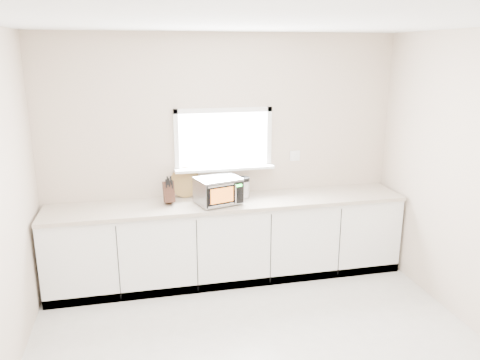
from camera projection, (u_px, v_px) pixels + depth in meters
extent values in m
cube|color=beige|center=(223.00, 156.00, 5.29)|extent=(4.00, 0.02, 2.70)
cube|color=white|center=(223.00, 139.00, 5.22)|extent=(1.00, 0.02, 0.60)
cube|color=white|center=(225.00, 168.00, 5.24)|extent=(1.12, 0.16, 0.03)
cube|color=white|center=(223.00, 110.00, 5.12)|extent=(1.10, 0.04, 0.05)
cube|color=white|center=(224.00, 168.00, 5.29)|extent=(1.10, 0.04, 0.05)
cube|color=white|center=(176.00, 141.00, 5.09)|extent=(0.05, 0.04, 0.70)
cube|color=white|center=(269.00, 138.00, 5.32)|extent=(0.05, 0.04, 0.70)
cube|color=white|center=(295.00, 156.00, 5.46)|extent=(0.12, 0.01, 0.12)
cube|color=white|center=(229.00, 241.00, 5.25)|extent=(3.92, 0.60, 0.88)
cube|color=#BFB69D|center=(229.00, 203.00, 5.11)|extent=(3.92, 0.64, 0.04)
cylinder|color=black|center=(208.00, 209.00, 4.82)|extent=(0.02, 0.02, 0.01)
cylinder|color=black|center=(197.00, 202.00, 5.04)|extent=(0.02, 0.02, 0.01)
cylinder|color=black|center=(239.00, 204.00, 4.99)|extent=(0.02, 0.02, 0.01)
cylinder|color=black|center=(228.00, 197.00, 5.22)|extent=(0.02, 0.02, 0.01)
cube|color=#AEB1B6|center=(218.00, 190.00, 4.98)|extent=(0.52, 0.45, 0.27)
cube|color=black|center=(226.00, 195.00, 4.84)|extent=(0.41, 0.13, 0.23)
cube|color=orange|center=(222.00, 195.00, 4.81)|extent=(0.25, 0.08, 0.16)
cylinder|color=silver|center=(236.00, 194.00, 4.86)|extent=(0.02, 0.02, 0.21)
cube|color=black|center=(238.00, 193.00, 4.90)|extent=(0.10, 0.04, 0.23)
cube|color=#19FF33|center=(239.00, 186.00, 4.88)|extent=(0.07, 0.02, 0.02)
cube|color=silver|center=(218.00, 178.00, 4.95)|extent=(0.52, 0.45, 0.01)
cube|color=#402117|center=(169.00, 192.00, 4.99)|extent=(0.12, 0.23, 0.26)
cube|color=black|center=(166.00, 184.00, 4.91)|extent=(0.02, 0.04, 0.09)
cube|color=black|center=(169.00, 182.00, 4.91)|extent=(0.02, 0.04, 0.09)
cube|color=black|center=(172.00, 184.00, 4.93)|extent=(0.02, 0.04, 0.09)
cube|color=black|center=(168.00, 181.00, 4.90)|extent=(0.02, 0.04, 0.09)
cube|color=black|center=(171.00, 180.00, 4.91)|extent=(0.02, 0.04, 0.09)
cylinder|color=olive|center=(185.00, 182.00, 5.20)|extent=(0.34, 0.08, 0.34)
cylinder|color=#AEB1B6|center=(244.00, 189.00, 5.20)|extent=(0.17, 0.17, 0.19)
cylinder|color=black|center=(244.00, 179.00, 5.17)|extent=(0.17, 0.17, 0.05)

